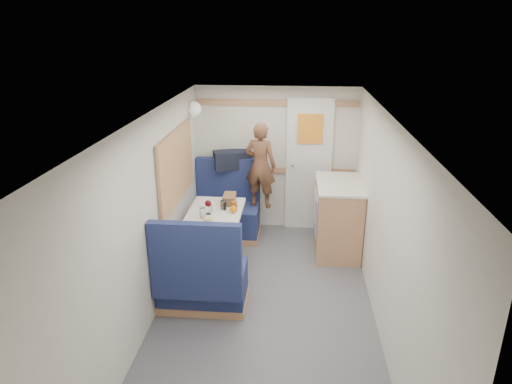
# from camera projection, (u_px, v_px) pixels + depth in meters

# --- Properties ---
(floor) EXTENTS (4.50, 4.50, 0.00)m
(floor) POSITION_uv_depth(u_px,v_px,m) (264.00, 318.00, 4.56)
(floor) COLOR #515156
(floor) RESTS_ON ground
(ceiling) EXTENTS (4.50, 4.50, 0.00)m
(ceiling) POSITION_uv_depth(u_px,v_px,m) (266.00, 120.00, 3.86)
(ceiling) COLOR silver
(ceiling) RESTS_ON wall_back
(wall_back) EXTENTS (2.20, 0.02, 2.00)m
(wall_back) POSITION_uv_depth(u_px,v_px,m) (276.00, 159.00, 6.31)
(wall_back) COLOR silver
(wall_back) RESTS_ON floor
(wall_left) EXTENTS (0.02, 4.50, 2.00)m
(wall_left) POSITION_uv_depth(u_px,v_px,m) (149.00, 223.00, 4.30)
(wall_left) COLOR silver
(wall_left) RESTS_ON floor
(wall_right) EXTENTS (0.02, 4.50, 2.00)m
(wall_right) POSITION_uv_depth(u_px,v_px,m) (386.00, 232.00, 4.12)
(wall_right) COLOR silver
(wall_right) RESTS_ON floor
(oak_trim_low) EXTENTS (2.15, 0.02, 0.08)m
(oak_trim_low) POSITION_uv_depth(u_px,v_px,m) (276.00, 170.00, 6.34)
(oak_trim_low) COLOR #AA7A4D
(oak_trim_low) RESTS_ON wall_back
(oak_trim_high) EXTENTS (2.15, 0.02, 0.08)m
(oak_trim_high) POSITION_uv_depth(u_px,v_px,m) (277.00, 103.00, 6.02)
(oak_trim_high) COLOR #AA7A4D
(oak_trim_high) RESTS_ON wall_back
(side_window) EXTENTS (0.04, 1.30, 0.72)m
(side_window) POSITION_uv_depth(u_px,v_px,m) (176.00, 167.00, 5.14)
(side_window) COLOR #B7C1A3
(side_window) RESTS_ON wall_left
(rear_door) EXTENTS (0.62, 0.12, 1.86)m
(rear_door) POSITION_uv_depth(u_px,v_px,m) (309.00, 163.00, 6.25)
(rear_door) COLOR white
(rear_door) RESTS_ON wall_back
(dinette_table) EXTENTS (0.62, 0.92, 0.72)m
(dinette_table) POSITION_uv_depth(u_px,v_px,m) (215.00, 223.00, 5.35)
(dinette_table) COLOR white
(dinette_table) RESTS_ON floor
(bench_far) EXTENTS (0.90, 0.59, 1.05)m
(bench_far) POSITION_uv_depth(u_px,v_px,m) (227.00, 215.00, 6.25)
(bench_far) COLOR #162348
(bench_far) RESTS_ON floor
(bench_near) EXTENTS (0.90, 0.59, 1.05)m
(bench_near) POSITION_uv_depth(u_px,v_px,m) (202.00, 282.00, 4.63)
(bench_near) COLOR #162348
(bench_near) RESTS_ON floor
(ledge) EXTENTS (0.90, 0.14, 0.04)m
(ledge) POSITION_uv_depth(u_px,v_px,m) (228.00, 169.00, 6.28)
(ledge) COLOR #AA7A4D
(ledge) RESTS_ON bench_far
(dome_light) EXTENTS (0.20, 0.20, 0.20)m
(dome_light) POSITION_uv_depth(u_px,v_px,m) (193.00, 109.00, 5.76)
(dome_light) COLOR white
(dome_light) RESTS_ON wall_left
(galley_counter) EXTENTS (0.57, 0.92, 0.92)m
(galley_counter) POSITION_uv_depth(u_px,v_px,m) (337.00, 217.00, 5.78)
(galley_counter) COLOR #AA7A4D
(galley_counter) RESTS_ON floor
(person) EXTENTS (0.47, 0.37, 1.14)m
(person) POSITION_uv_depth(u_px,v_px,m) (260.00, 165.00, 5.97)
(person) COLOR brown
(person) RESTS_ON bench_far
(duffel_bag) EXTENTS (0.55, 0.40, 0.24)m
(duffel_bag) POSITION_uv_depth(u_px,v_px,m) (232.00, 159.00, 6.23)
(duffel_bag) COLOR black
(duffel_bag) RESTS_ON ledge
(tray) EXTENTS (0.28, 0.37, 0.02)m
(tray) POSITION_uv_depth(u_px,v_px,m) (223.00, 221.00, 5.00)
(tray) COLOR white
(tray) RESTS_ON dinette_table
(orange_fruit) EXTENTS (0.08, 0.08, 0.08)m
(orange_fruit) POSITION_uv_depth(u_px,v_px,m) (233.00, 209.00, 5.20)
(orange_fruit) COLOR #EE560A
(orange_fruit) RESTS_ON tray
(cheese_block) EXTENTS (0.11, 0.07, 0.03)m
(cheese_block) POSITION_uv_depth(u_px,v_px,m) (209.00, 220.00, 4.98)
(cheese_block) COLOR #F2E18B
(cheese_block) RESTS_ON tray
(wine_glass) EXTENTS (0.08, 0.08, 0.17)m
(wine_glass) POSITION_uv_depth(u_px,v_px,m) (208.00, 204.00, 5.17)
(wine_glass) COLOR white
(wine_glass) RESTS_ON dinette_table
(tumbler_left) EXTENTS (0.07, 0.07, 0.12)m
(tumbler_left) POSITION_uv_depth(u_px,v_px,m) (203.00, 213.00, 5.10)
(tumbler_left) COLOR silver
(tumbler_left) RESTS_ON dinette_table
(tumbler_right) EXTENTS (0.06, 0.06, 0.10)m
(tumbler_right) POSITION_uv_depth(u_px,v_px,m) (223.00, 205.00, 5.35)
(tumbler_right) COLOR white
(tumbler_right) RESTS_ON dinette_table
(beer_glass) EXTENTS (0.07, 0.07, 0.11)m
(beer_glass) POSITION_uv_depth(u_px,v_px,m) (234.00, 206.00, 5.29)
(beer_glass) COLOR brown
(beer_glass) RESTS_ON dinette_table
(pepper_grinder) EXTENTS (0.03, 0.03, 0.09)m
(pepper_grinder) POSITION_uv_depth(u_px,v_px,m) (225.00, 206.00, 5.31)
(pepper_grinder) COLOR black
(pepper_grinder) RESTS_ON dinette_table
(salt_grinder) EXTENTS (0.04, 0.04, 0.10)m
(salt_grinder) POSITION_uv_depth(u_px,v_px,m) (212.00, 207.00, 5.27)
(salt_grinder) COLOR silver
(salt_grinder) RESTS_ON dinette_table
(bread_loaf) EXTENTS (0.15, 0.26, 0.11)m
(bread_loaf) POSITION_uv_depth(u_px,v_px,m) (229.00, 199.00, 5.51)
(bread_loaf) COLOR brown
(bread_loaf) RESTS_ON dinette_table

